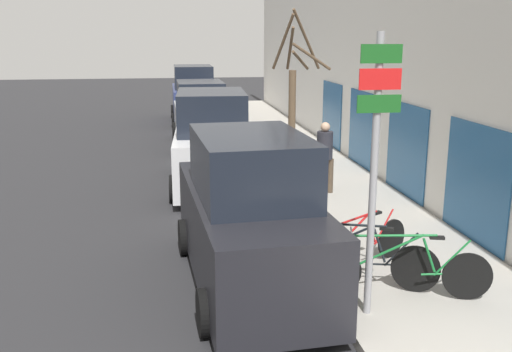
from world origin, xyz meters
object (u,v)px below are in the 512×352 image
Objects in this scene: bicycle_0 at (402,270)px; bicycle_2 at (357,247)px; parked_car_3 at (194,97)px; parked_car_1 at (212,144)px; street_tree at (293,120)px; bicycle_1 at (355,258)px; parked_car_0 at (249,218)px; parked_car_2 at (200,117)px; signpost at (375,163)px; pedestrian_near at (325,152)px.

bicycle_0 reaches higher than bicycle_2.
parked_car_1 is at bearing -90.41° from parked_car_3.
parked_car_1 is 3.30m from street_tree.
bicycle_1 is 0.47× the size of parked_car_0.
parked_car_0 is 1.05× the size of parked_car_2.
pedestrian_near is at bearing 80.23° from signpost.
bicycle_0 is 0.73m from bicycle_1.
signpost is at bearing 137.65° from bicycle_0.
bicycle_0 is 1.17× the size of bicycle_2.
bicycle_0 is 13.02m from parked_car_2.
signpost is 1.52× the size of bicycle_0.
bicycle_1 is at bearing 127.61° from bicycle_2.
street_tree is (-0.32, 3.38, 1.54)m from bicycle_2.
bicycle_0 is at bearing -107.64° from bicycle_1.
street_tree is at bearing 27.69° from bicycle_1.
parked_car_3 is 1.13× the size of street_tree.
parked_car_2 is 2.69× the size of pedestrian_near.
parked_car_0 is 5.18m from pedestrian_near.
parked_car_1 is 1.06× the size of parked_car_2.
parked_car_1 is 1.15× the size of street_tree.
parked_car_0 is at bearing 58.14° from bicycle_2.
pedestrian_near is (2.44, 4.57, 0.04)m from parked_car_0.
pedestrian_near reaches higher than bicycle_0.
signpost is at bearing -84.50° from parked_car_2.
parked_car_1 is at bearing 163.50° from pedestrian_near.
street_tree is (1.50, -2.77, 0.98)m from parked_car_1.
parked_car_0 is 6.11m from parked_car_1.
street_tree reaches higher than bicycle_1.
pedestrian_near is at bearing -28.19° from parked_car_1.
parked_car_0 reaches higher than bicycle_0.
bicycle_1 is 1.07× the size of bicycle_2.
signpost is 19.09m from parked_car_3.
pedestrian_near is 0.40× the size of street_tree.
parked_car_3 is at bearing 115.65° from pedestrian_near.
bicycle_2 is 6.44m from parked_car_1.
parked_car_0 is 1.14× the size of street_tree.
parked_car_3 reaches higher than parked_car_1.
bicycle_0 is at bearing -81.50° from parked_car_2.
bicycle_0 is 0.58× the size of street_tree.
street_tree is at bearing 23.30° from bicycle_0.
bicycle_2 is 1.80m from parked_car_0.
pedestrian_near is (0.72, 4.61, 0.58)m from bicycle_2.
bicycle_0 is 7.50m from parked_car_1.
parked_car_3 is at bearing 21.38° from bicycle_0.
bicycle_0 is 0.54× the size of parked_car_2.
bicycle_0 is at bearing -83.75° from parked_car_3.
bicycle_2 is 0.50× the size of street_tree.
parked_car_1 is (-1.82, 6.15, 0.56)m from bicycle_2.
bicycle_1 is at bearing -23.47° from parked_car_0.
signpost is 2.23m from bicycle_2.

